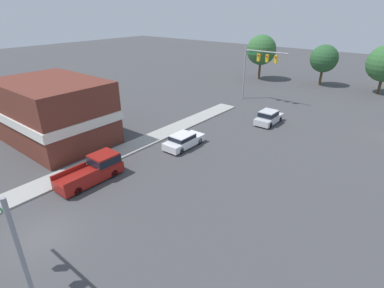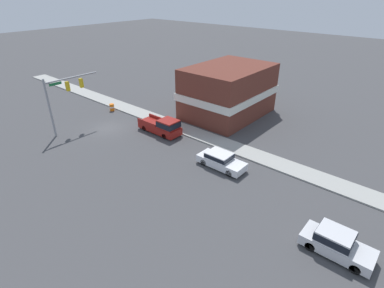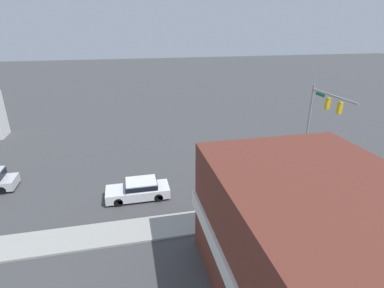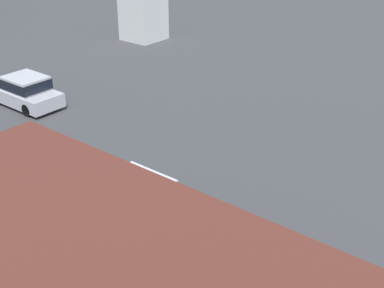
{
  "view_description": "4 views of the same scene",
  "coord_description": "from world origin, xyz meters",
  "px_view_note": "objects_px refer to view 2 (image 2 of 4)",
  "views": [
    {
      "loc": [
        16.3,
        -5.52,
        13.06
      ],
      "look_at": [
        0.94,
        13.52,
        1.78
      ],
      "focal_mm": 28.0,
      "sensor_mm": 36.0,
      "label": 1
    },
    {
      "loc": [
        18.45,
        29.09,
        15.2
      ],
      "look_at": [
        -0.82,
        12.68,
        1.86
      ],
      "focal_mm": 28.0,
      "sensor_mm": 36.0,
      "label": 2
    },
    {
      "loc": [
        -21.71,
        15.82,
        12.23
      ],
      "look_at": [
        0.87,
        10.8,
        2.99
      ],
      "focal_mm": 28.0,
      "sensor_mm": 36.0,
      "label": 3
    },
    {
      "loc": [
        -13.01,
        3.75,
        10.77
      ],
      "look_at": [
        0.33,
        14.49,
        2.27
      ],
      "focal_mm": 50.0,
      "sensor_mm": 36.0,
      "label": 4
    }
  ],
  "objects_px": {
    "car_oncoming": "(336,242)",
    "car_lead": "(221,160)",
    "construction_barrel": "(112,107)",
    "pickup_truck_parked": "(163,126)"
  },
  "relations": [
    {
      "from": "car_oncoming",
      "to": "car_lead",
      "type": "bearing_deg",
      "value": 72.32
    },
    {
      "from": "car_lead",
      "to": "car_oncoming",
      "type": "height_order",
      "value": "car_oncoming"
    },
    {
      "from": "car_lead",
      "to": "construction_barrel",
      "type": "height_order",
      "value": "car_lead"
    },
    {
      "from": "car_oncoming",
      "to": "construction_barrel",
      "type": "height_order",
      "value": "car_oncoming"
    },
    {
      "from": "pickup_truck_parked",
      "to": "construction_barrel",
      "type": "height_order",
      "value": "pickup_truck_parked"
    },
    {
      "from": "car_lead",
      "to": "car_oncoming",
      "type": "xyz_separation_m",
      "value": [
        3.7,
        11.62,
        0.1
      ]
    },
    {
      "from": "car_oncoming",
      "to": "construction_barrel",
      "type": "bearing_deg",
      "value": 79.42
    },
    {
      "from": "car_oncoming",
      "to": "construction_barrel",
      "type": "distance_m",
      "value": 32.04
    },
    {
      "from": "car_oncoming",
      "to": "pickup_truck_parked",
      "type": "distance_m",
      "value": 21.6
    },
    {
      "from": "car_lead",
      "to": "construction_barrel",
      "type": "distance_m",
      "value": 20.0
    }
  ]
}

